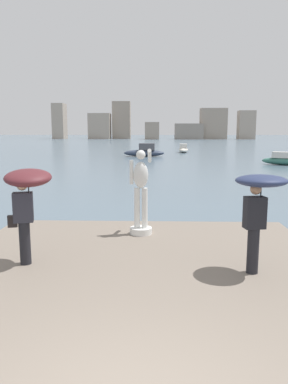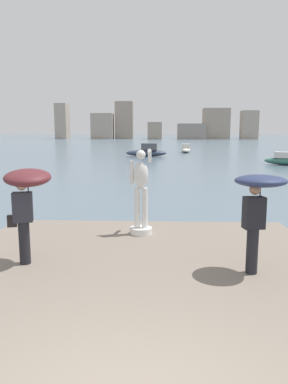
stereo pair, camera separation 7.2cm
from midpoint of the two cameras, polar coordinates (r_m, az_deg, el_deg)
name	(u,v)px [view 2 (the right image)]	position (r m, az deg, el deg)	size (l,w,h in m)	color
ground_plane	(156,157)	(43.14, 1.85, 5.30)	(400.00, 400.00, 0.00)	slate
pier	(134,317)	(6.21, -1.16, -18.46)	(7.93, 10.91, 0.40)	slate
statue_white_figure	(141,197)	(9.72, -0.26, -0.77)	(0.58, 0.85, 2.23)	white
onlooker_left	(26,190)	(7.82, -17.27, 0.26)	(1.13, 1.15, 1.98)	black
onlooker_right	(258,196)	(7.28, 17.28, -0.65)	(1.11, 1.11, 1.89)	black
boat_near	(147,152)	(44.62, 0.48, 6.16)	(4.91, 1.73, 1.55)	#2D384C
boat_mid	(186,149)	(52.76, 6.42, 6.50)	(1.61, 4.03, 1.21)	silver
boat_far	(286,160)	(35.87, 20.88, 4.56)	(3.98, 2.92, 1.17)	#336B5B
distant_skyline	(155,125)	(132.57, 1.72, 10.19)	(69.96, 12.11, 13.09)	#A89989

